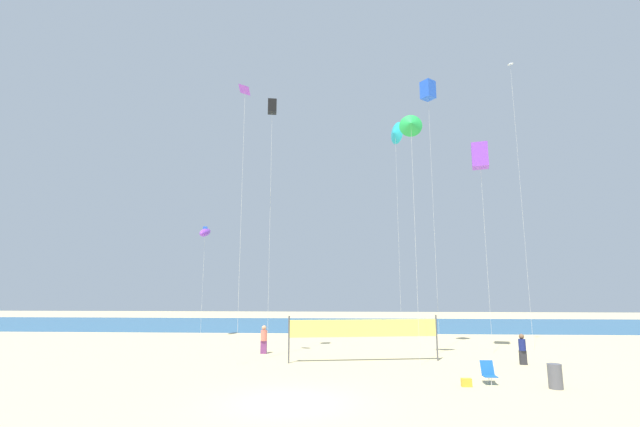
# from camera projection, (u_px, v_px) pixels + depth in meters

# --- Properties ---
(ground_plane) EXTENTS (120.00, 120.00, 0.00)m
(ground_plane) POSITION_uv_depth(u_px,v_px,m) (290.00, 402.00, 14.66)
(ground_plane) COLOR #D1BC89
(ocean_band) EXTENTS (120.00, 20.00, 0.01)m
(ocean_band) POSITION_uv_depth(u_px,v_px,m) (328.00, 324.00, 47.29)
(ocean_band) COLOR #28608C
(ocean_band) RESTS_ON ground
(beachgoer_navy_shirt) EXTENTS (0.35, 0.35, 1.52)m
(beachgoer_navy_shirt) POSITION_uv_depth(u_px,v_px,m) (522.00, 348.00, 22.12)
(beachgoer_navy_shirt) COLOR #2D2D33
(beachgoer_navy_shirt) RESTS_ON ground
(beachgoer_coral_shirt) EXTENTS (0.37, 0.37, 1.64)m
(beachgoer_coral_shirt) POSITION_uv_depth(u_px,v_px,m) (264.00, 338.00, 25.89)
(beachgoer_coral_shirt) COLOR #7A3872
(beachgoer_coral_shirt) RESTS_ON ground
(folding_beach_chair) EXTENTS (0.52, 0.65, 0.89)m
(folding_beach_chair) POSITION_uv_depth(u_px,v_px,m) (488.00, 372.00, 17.63)
(folding_beach_chair) COLOR #1959B2
(folding_beach_chair) RESTS_ON ground
(trash_barrel) EXTENTS (0.53, 0.53, 0.93)m
(trash_barrel) POSITION_uv_depth(u_px,v_px,m) (555.00, 376.00, 16.73)
(trash_barrel) COLOR #595960
(trash_barrel) RESTS_ON ground
(volleyball_net) EXTENTS (7.98, 1.38, 2.40)m
(volleyball_net) POSITION_uv_depth(u_px,v_px,m) (364.00, 330.00, 23.13)
(volleyball_net) COLOR #4C4C51
(volleyball_net) RESTS_ON ground
(beach_handbag) EXTENTS (0.40, 0.20, 0.32)m
(beach_handbag) POSITION_uv_depth(u_px,v_px,m) (466.00, 382.00, 17.05)
(beach_handbag) COLOR gold
(beach_handbag) RESTS_ON ground
(kite_green_delta) EXTENTS (1.31, 0.57, 13.44)m
(kite_green_delta) POSITION_uv_depth(u_px,v_px,m) (411.00, 125.00, 24.04)
(kite_green_delta) COLOR silver
(kite_green_delta) RESTS_ON ground
(kite_violet_box) EXTENTS (1.23, 1.23, 13.05)m
(kite_violet_box) POSITION_uv_depth(u_px,v_px,m) (480.00, 156.00, 27.92)
(kite_violet_box) COLOR silver
(kite_violet_box) RESTS_ON ground
(kite_cyan_delta) EXTENTS (1.07, 1.71, 16.79)m
(kite_cyan_delta) POSITION_uv_depth(u_px,v_px,m) (395.00, 133.00, 34.12)
(kite_cyan_delta) COLOR silver
(kite_cyan_delta) RESTS_ON ground
(kite_blue_box) EXTENTS (1.08, 1.08, 17.72)m
(kite_blue_box) POSITION_uv_depth(u_px,v_px,m) (428.00, 91.00, 29.41)
(kite_blue_box) COLOR silver
(kite_blue_box) RESTS_ON ground
(kite_violet_inflatable) EXTENTS (0.75, 1.93, 8.93)m
(kite_violet_inflatable) POSITION_uv_depth(u_px,v_px,m) (205.00, 232.00, 35.57)
(kite_violet_inflatable) COLOR silver
(kite_violet_inflatable) RESTS_ON ground
(kite_white_diamond) EXTENTS (0.52, 0.51, 19.45)m
(kite_white_diamond) POSITION_uv_depth(u_px,v_px,m) (512.00, 86.00, 30.03)
(kite_white_diamond) COLOR silver
(kite_white_diamond) RESTS_ON ground
(kite_violet_diamond) EXTENTS (0.93, 0.93, 15.17)m
(kite_violet_diamond) POSITION_uv_depth(u_px,v_px,m) (246.00, 93.00, 24.46)
(kite_violet_diamond) COLOR silver
(kite_violet_diamond) RESTS_ON ground
(kite_black_box) EXTENTS (0.62, 0.62, 15.42)m
(kite_black_box) POSITION_uv_depth(u_px,v_px,m) (272.00, 108.00, 26.97)
(kite_black_box) COLOR silver
(kite_black_box) RESTS_ON ground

